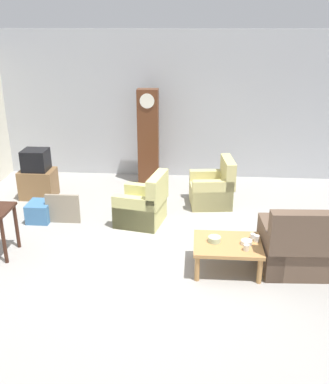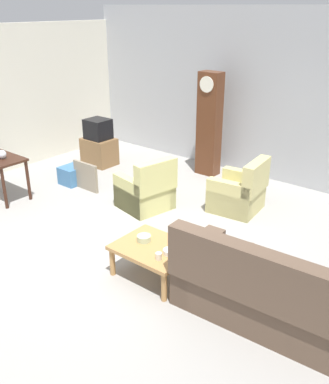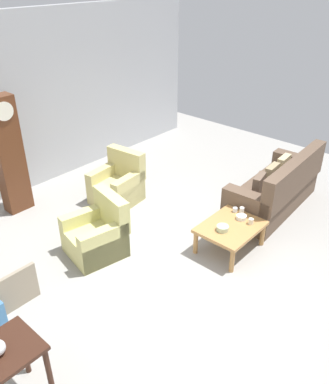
% 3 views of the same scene
% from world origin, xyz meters
% --- Properties ---
extents(ground_plane, '(10.40, 10.40, 0.00)m').
position_xyz_m(ground_plane, '(0.00, 0.00, 0.00)').
color(ground_plane, '#999691').
extents(garage_door_wall, '(8.40, 0.16, 3.20)m').
position_xyz_m(garage_door_wall, '(0.00, 3.60, 1.60)').
color(garage_door_wall, '#ADAFB5').
rests_on(garage_door_wall, ground_plane).
extents(armchair_olive_near, '(0.93, 0.91, 0.92)m').
position_xyz_m(armchair_olive_near, '(-0.70, 0.96, 0.31)').
color(armchair_olive_near, '#CCC67A').
rests_on(armchair_olive_near, ground_plane).
extents(armchair_olive_far, '(0.87, 0.84, 0.92)m').
position_xyz_m(armchair_olive_far, '(0.55, 1.87, 0.31)').
color(armchair_olive_far, '#C6BC77').
rests_on(armchair_olive_far, ground_plane).
extents(coffee_table_wood, '(0.96, 0.76, 0.42)m').
position_xyz_m(coffee_table_wood, '(0.68, -0.48, 0.36)').
color(coffee_table_wood, '#B27F47').
rests_on(coffee_table_wood, ground_plane).
extents(grandfather_clock, '(0.44, 0.30, 2.05)m').
position_xyz_m(grandfather_clock, '(-0.82, 3.00, 1.03)').
color(grandfather_clock, '#562D19').
rests_on(grandfather_clock, ground_plane).
extents(tv_stand_cabinet, '(0.68, 0.52, 0.58)m').
position_xyz_m(tv_stand_cabinet, '(-2.95, 1.99, 0.29)').
color(tv_stand_cabinet, brown).
rests_on(tv_stand_cabinet, ground_plane).
extents(tv_crt, '(0.48, 0.44, 0.42)m').
position_xyz_m(tv_crt, '(-2.95, 1.99, 0.79)').
color(tv_crt, black).
rests_on(tv_crt, tv_stand_cabinet).
extents(framed_picture_leaning, '(0.60, 0.05, 0.53)m').
position_xyz_m(framed_picture_leaning, '(-2.11, 0.86, 0.26)').
color(framed_picture_leaning, gray).
rests_on(framed_picture_leaning, ground_plane).
extents(storage_box_blue, '(0.40, 0.46, 0.34)m').
position_xyz_m(storage_box_blue, '(-2.56, 0.92, 0.17)').
color(storage_box_blue, teal).
rests_on(storage_box_blue, ground_plane).
extents(cup_white_porcelain, '(0.07, 0.07, 0.09)m').
position_xyz_m(cup_white_porcelain, '(1.09, -0.41, 0.47)').
color(cup_white_porcelain, white).
rests_on(cup_white_porcelain, coffee_table_wood).
extents(cup_blue_rimmed, '(0.07, 0.07, 0.07)m').
position_xyz_m(cup_blue_rimmed, '(1.05, -0.31, 0.46)').
color(cup_blue_rimmed, silver).
rests_on(cup_blue_rimmed, coffee_table_wood).
extents(cup_cream_tall, '(0.08, 0.08, 0.09)m').
position_xyz_m(cup_cream_tall, '(0.92, -0.67, 0.47)').
color(cup_cream_tall, beige).
rests_on(cup_cream_tall, coffee_table_wood).
extents(bowl_white_stacked, '(0.16, 0.16, 0.06)m').
position_xyz_m(bowl_white_stacked, '(0.94, -0.50, 0.45)').
color(bowl_white_stacked, white).
rests_on(bowl_white_stacked, coffee_table_wood).
extents(bowl_shallow_green, '(0.18, 0.18, 0.08)m').
position_xyz_m(bowl_shallow_green, '(0.50, -0.46, 0.46)').
color(bowl_shallow_green, '#B2C69E').
rests_on(bowl_shallow_green, coffee_table_wood).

